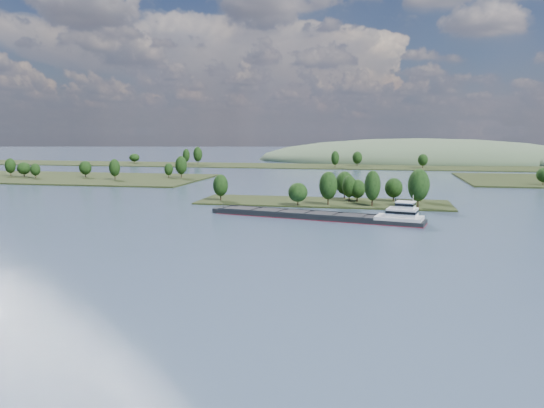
# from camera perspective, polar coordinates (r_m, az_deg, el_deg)

# --- Properties ---
(ground) EXTENTS (1800.00, 1800.00, 0.00)m
(ground) POSITION_cam_1_polar(r_m,az_deg,el_deg) (154.97, 3.08, -2.80)
(ground) COLOR #35455B
(ground) RESTS_ON ground
(tree_island) EXTENTS (100.00, 32.15, 15.54)m
(tree_island) POSITION_cam_1_polar(r_m,az_deg,el_deg) (211.34, 7.48, 1.11)
(tree_island) COLOR black
(tree_island) RESTS_ON ground
(back_shoreline) EXTENTS (900.00, 60.00, 16.27)m
(back_shoreline) POSITION_cam_1_polar(r_m,az_deg,el_deg) (431.65, 9.83, 4.02)
(back_shoreline) COLOR black
(back_shoreline) RESTS_ON ground
(hill_west) EXTENTS (320.00, 160.00, 44.00)m
(hill_west) POSITION_cam_1_polar(r_m,az_deg,el_deg) (532.79, 15.63, 4.46)
(hill_west) COLOR #40543A
(hill_west) RESTS_ON ground
(cargo_barge) EXTENTS (72.54, 23.83, 9.79)m
(cargo_barge) POSITION_cam_1_polar(r_m,az_deg,el_deg) (174.25, 6.09, -1.23)
(cargo_barge) COLOR black
(cargo_barge) RESTS_ON ground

